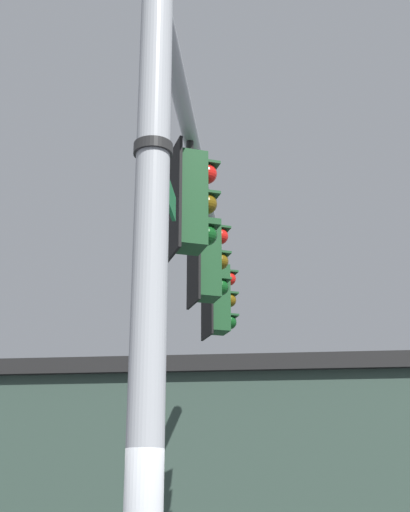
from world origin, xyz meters
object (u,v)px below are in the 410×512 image
object	(u,v)px
traffic_light_mid_outer	(219,299)
traffic_light_mid_inner	(208,260)
traffic_light_nearest_pole	(191,202)
street_name_sign	(160,169)

from	to	relation	value
traffic_light_mid_outer	traffic_light_mid_inner	bearing A→B (deg)	-22.77
traffic_light_nearest_pole	traffic_light_mid_outer	world-z (taller)	same
traffic_light_nearest_pole	street_name_sign	distance (m)	1.99
traffic_light_mid_inner	street_name_sign	bearing A→B (deg)	-23.07
traffic_light_mid_outer	traffic_light_nearest_pole	bearing A→B (deg)	-22.77
traffic_light_nearest_pole	street_name_sign	bearing A→B (deg)	-23.36
street_name_sign	traffic_light_nearest_pole	bearing A→B (deg)	156.64
traffic_light_nearest_pole	street_name_sign	size ratio (longest dim) A/B	1.13
traffic_light_nearest_pole	traffic_light_mid_outer	distance (m)	3.74
traffic_light_mid_inner	traffic_light_mid_outer	xyz separation A→B (m)	(-1.72, 0.72, 0.00)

